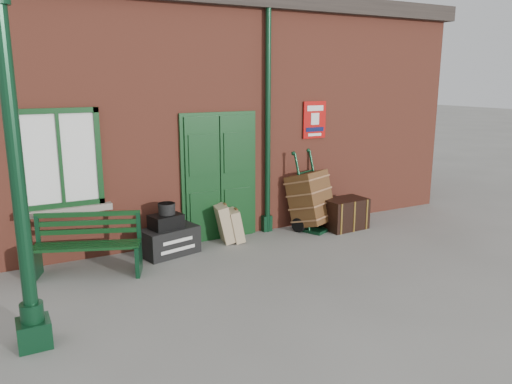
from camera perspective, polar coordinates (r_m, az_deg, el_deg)
ground at (r=7.99m, az=2.27°, el=-7.84°), size 80.00×80.00×0.00m
station_building at (r=10.65m, az=-7.34°, el=9.21°), size 10.30×4.30×4.36m
canopy_column at (r=5.62m, az=-25.18°, el=-2.99°), size 0.34×0.34×3.61m
bench at (r=7.73m, az=-18.69°, el=-5.55°), size 1.58×0.98×0.94m
houdini_trunk at (r=8.31m, az=-9.83°, el=-5.53°), size 0.99×0.69×0.45m
strongbox at (r=8.20m, az=-10.25°, el=-3.33°), size 0.57×0.46×0.23m
hatbox at (r=8.18m, az=-10.17°, el=-1.88°), size 0.33×0.33×0.18m
suitcase_back at (r=8.79m, az=-3.69°, el=-3.56°), size 0.40×0.52×0.68m
suitcase_front at (r=8.81m, az=-2.42°, el=-3.83°), size 0.34×0.46×0.58m
porter_trolley at (r=9.53m, az=6.25°, el=-0.89°), size 0.96×0.99×1.47m
dark_trunk at (r=9.70m, az=10.12°, el=-2.46°), size 0.84×0.58×0.59m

